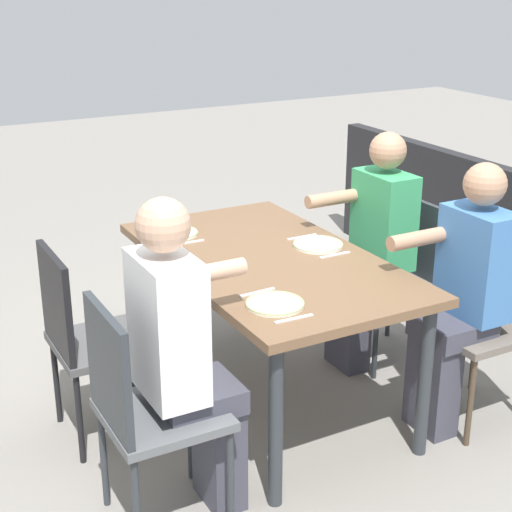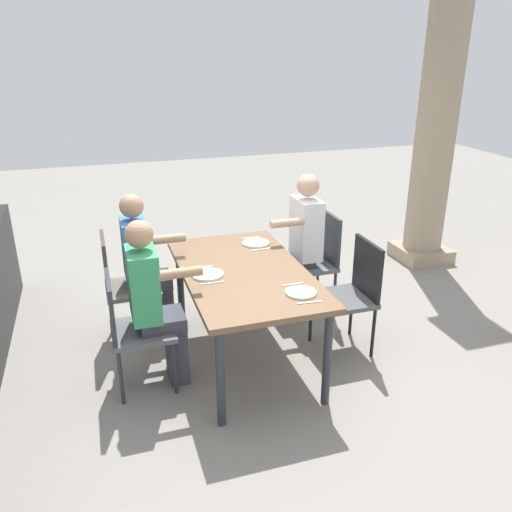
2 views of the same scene
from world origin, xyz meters
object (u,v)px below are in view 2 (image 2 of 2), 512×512
at_px(dining_table, 244,279).
at_px(diner_guest_third, 300,242).
at_px(chair_west_north, 317,256).
at_px(plate_0, 256,243).
at_px(diner_woman_green, 154,300).
at_px(plate_2, 301,292).
at_px(chair_west_south, 122,281).
at_px(chair_mid_south, 131,325).
at_px(stone_column_near, 436,130).
at_px(chair_mid_north, 353,290).
at_px(diner_man_white, 145,263).
at_px(plate_1, 207,274).

height_order(dining_table, diner_guest_third, diner_guest_third).
xyz_separation_m(chair_west_north, plate_0, (0.09, -0.62, 0.24)).
distance_m(diner_woman_green, plate_2, 1.04).
relative_size(chair_west_south, diner_guest_third, 0.71).
height_order(plate_0, plate_2, same).
height_order(chair_west_south, chair_mid_south, chair_west_south).
distance_m(diner_woman_green, stone_column_near, 3.71).
distance_m(chair_mid_north, plate_0, 0.92).
bearing_deg(chair_mid_south, stone_column_near, 113.50).
height_order(chair_west_south, diner_guest_third, diner_guest_third).
relative_size(dining_table, chair_mid_south, 1.83).
relative_size(chair_west_south, diner_man_white, 0.74).
bearing_deg(diner_guest_third, dining_table, -49.67).
xyz_separation_m(diner_man_white, plate_1, (0.61, 0.40, 0.11)).
bearing_deg(chair_mid_south, dining_table, 97.40).
xyz_separation_m(dining_table, chair_west_north, (-0.60, 0.88, -0.15)).
height_order(diner_man_white, diner_guest_third, diner_guest_third).
relative_size(chair_west_north, chair_mid_south, 1.07).
relative_size(chair_west_north, chair_west_south, 1.01).
xyz_separation_m(chair_west_north, plate_1, (0.61, -1.17, 0.24)).
bearing_deg(stone_column_near, plate_1, -63.92).
bearing_deg(chair_mid_south, chair_west_north, 112.07).
height_order(stone_column_near, plate_1, stone_column_near).
bearing_deg(dining_table, diner_guest_third, 130.33).
bearing_deg(chair_mid_south, chair_west_south, -179.74).
height_order(chair_mid_south, diner_woman_green, diner_woman_green).
relative_size(chair_mid_south, diner_woman_green, 0.69).
distance_m(chair_west_south, diner_guest_third, 1.59).
relative_size(chair_west_south, diner_woman_green, 0.73).
distance_m(chair_west_south, chair_mid_south, 0.71).
bearing_deg(plate_1, chair_mid_north, 85.11).
height_order(chair_west_north, stone_column_near, stone_column_near).
distance_m(plate_0, plate_1, 0.76).
relative_size(dining_table, plate_1, 6.57).
relative_size(chair_mid_north, chair_mid_south, 1.05).
xyz_separation_m(diner_woman_green, plate_2, (0.39, 0.96, 0.10)).
bearing_deg(stone_column_near, plate_0, -69.25).
distance_m(dining_table, chair_west_south, 1.08).
bearing_deg(chair_west_north, stone_column_near, 114.94).
xyz_separation_m(chair_mid_south, stone_column_near, (-1.51, 3.47, 0.99)).
distance_m(diner_guest_third, plate_1, 1.16).
relative_size(chair_west_north, stone_column_near, 0.31).
height_order(chair_mid_south, diner_man_white, diner_man_white).
relative_size(chair_west_north, plate_1, 3.83).
distance_m(chair_west_south, chair_mid_north, 1.90).
bearing_deg(chair_mid_north, plate_2, -57.47).
bearing_deg(chair_mid_north, plate_0, -135.07).
xyz_separation_m(diner_woman_green, diner_man_white, (-0.71, 0.02, -0.00)).
xyz_separation_m(diner_man_white, plate_0, (0.09, 0.94, 0.11)).
bearing_deg(chair_mid_south, plate_1, 99.59).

